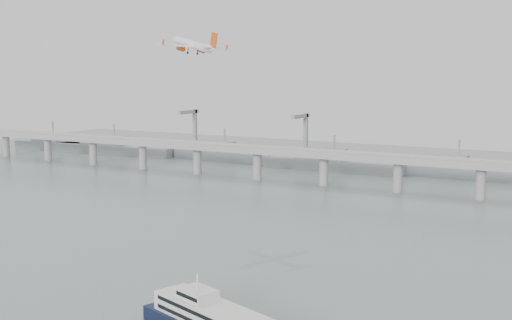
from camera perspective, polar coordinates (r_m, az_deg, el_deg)
The scene contains 4 objects.
ground at distance 267.40m, azimuth -5.83°, elevation -9.06°, with size 900.00×900.00×0.00m, color slate.
bridge at distance 439.45m, azimuth 9.13°, elevation -0.14°, with size 800.00×22.00×23.90m.
distant_fleet at distance 567.25m, azimuth -3.35°, elevation 0.54°, with size 453.00×60.90×40.00m.
airliner at distance 332.33m, azimuth -5.23°, elevation 9.52°, with size 37.58×35.24×10.40m.
Camera 1 is at (147.65, -209.21, 77.03)m, focal length 48.00 mm.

